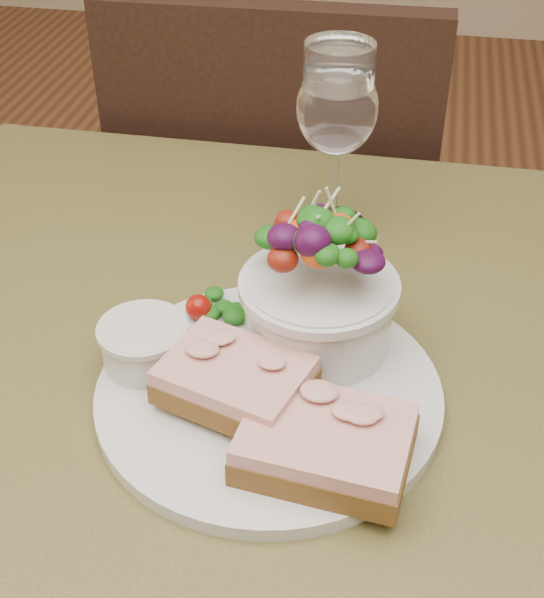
% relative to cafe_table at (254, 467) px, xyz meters
% --- Properties ---
extents(cafe_table, '(0.80, 0.80, 0.75)m').
position_rel_cafe_table_xyz_m(cafe_table, '(0.00, 0.00, 0.00)').
color(cafe_table, '#44391D').
rests_on(cafe_table, ground).
extents(chair_far, '(0.43, 0.43, 0.90)m').
position_rel_cafe_table_xyz_m(chair_far, '(-0.08, 0.62, -0.36)').
color(chair_far, black).
rests_on(chair_far, ground).
extents(dinner_plate, '(0.26, 0.26, 0.01)m').
position_rel_cafe_table_xyz_m(dinner_plate, '(0.02, -0.02, 0.11)').
color(dinner_plate, silver).
rests_on(dinner_plate, cafe_table).
extents(sandwich_front, '(0.12, 0.10, 0.03)m').
position_rel_cafe_table_xyz_m(sandwich_front, '(0.07, -0.08, 0.13)').
color(sandwich_front, '#482913').
rests_on(sandwich_front, dinner_plate).
extents(sandwich_back, '(0.12, 0.10, 0.03)m').
position_rel_cafe_table_xyz_m(sandwich_back, '(-0.00, -0.04, 0.14)').
color(sandwich_back, '#482913').
rests_on(sandwich_back, dinner_plate).
extents(ramekin, '(0.07, 0.07, 0.04)m').
position_rel_cafe_table_xyz_m(ramekin, '(-0.08, -0.01, 0.13)').
color(ramekin, beige).
rests_on(ramekin, dinner_plate).
extents(salad_bowl, '(0.12, 0.12, 0.13)m').
position_rel_cafe_table_xyz_m(salad_bowl, '(0.04, 0.04, 0.17)').
color(salad_bowl, silver).
rests_on(salad_bowl, dinner_plate).
extents(garnish, '(0.05, 0.04, 0.02)m').
position_rel_cafe_table_xyz_m(garnish, '(-0.05, 0.06, 0.12)').
color(garnish, '#113D0B').
rests_on(garnish, dinner_plate).
extents(wine_glass, '(0.08, 0.08, 0.18)m').
position_rel_cafe_table_xyz_m(wine_glass, '(0.03, 0.24, 0.22)').
color(wine_glass, white).
rests_on(wine_glass, cafe_table).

